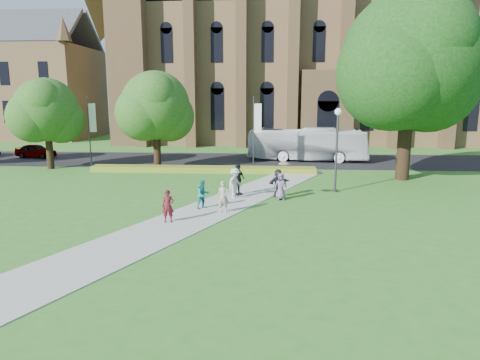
# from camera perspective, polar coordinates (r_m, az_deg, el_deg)

# --- Properties ---
(ground) EXTENTS (160.00, 160.00, 0.00)m
(ground) POSITION_cam_1_polar(r_m,az_deg,el_deg) (21.45, -5.04, -5.00)
(ground) COLOR #306F21
(ground) RESTS_ON ground
(road) EXTENTS (160.00, 10.00, 0.02)m
(road) POSITION_cam_1_polar(r_m,az_deg,el_deg) (40.93, -0.78, 2.68)
(road) COLOR black
(road) RESTS_ON ground
(footpath) EXTENTS (15.58, 28.54, 0.04)m
(footpath) POSITION_cam_1_polar(r_m,az_deg,el_deg) (22.39, -4.65, -4.26)
(footpath) COLOR #B2B2A8
(footpath) RESTS_ON ground
(flower_hedge) EXTENTS (18.00, 1.40, 0.45)m
(flower_hedge) POSITION_cam_1_polar(r_m,az_deg,el_deg) (34.45, -5.00, 1.44)
(flower_hedge) COLOR #A99521
(flower_hedge) RESTS_ON ground
(cathedral) EXTENTS (52.60, 18.25, 28.00)m
(cathedral) POSITION_cam_1_polar(r_m,az_deg,el_deg) (60.90, 10.64, 17.44)
(cathedral) COLOR brown
(cathedral) RESTS_ON ground
(building_west) EXTENTS (22.00, 14.00, 18.30)m
(building_west) POSITION_cam_1_polar(r_m,az_deg,el_deg) (72.72, -27.70, 12.33)
(building_west) COLOR brown
(building_west) RESTS_ON ground
(streetlamp) EXTENTS (0.44, 0.44, 5.24)m
(streetlamp) POSITION_cam_1_polar(r_m,az_deg,el_deg) (27.33, 12.81, 5.24)
(streetlamp) COLOR #38383D
(streetlamp) RESTS_ON ground
(large_tree) EXTENTS (9.60, 9.60, 13.20)m
(large_tree) POSITION_cam_1_polar(r_m,az_deg,el_deg) (32.96, 21.75, 14.51)
(large_tree) COLOR #332114
(large_tree) RESTS_ON ground
(street_tree_0) EXTENTS (5.20, 5.20, 7.50)m
(street_tree_0) POSITION_cam_1_polar(r_m,az_deg,el_deg) (38.92, -24.43, 8.49)
(street_tree_0) COLOR #332114
(street_tree_0) RESTS_ON ground
(street_tree_1) EXTENTS (5.60, 5.60, 8.05)m
(street_tree_1) POSITION_cam_1_polar(r_m,az_deg,el_deg) (36.08, -11.20, 9.68)
(street_tree_1) COLOR #332114
(street_tree_1) RESTS_ON ground
(banner_pole_0) EXTENTS (0.70, 0.10, 6.00)m
(banner_pole_0) POSITION_cam_1_polar(r_m,az_deg,el_deg) (35.68, 2.00, 6.92)
(banner_pole_0) COLOR #38383D
(banner_pole_0) RESTS_ON ground
(banner_pole_1) EXTENTS (0.70, 0.10, 6.00)m
(banner_pole_1) POSITION_cam_1_polar(r_m,az_deg,el_deg) (38.73, -19.33, 6.63)
(banner_pole_1) COLOR #38383D
(banner_pole_1) RESTS_ON ground
(tour_coach) EXTENTS (11.37, 3.90, 3.10)m
(tour_coach) POSITION_cam_1_polar(r_m,az_deg,el_deg) (40.86, 8.95, 4.74)
(tour_coach) COLOR silver
(tour_coach) RESTS_ON road
(car_0) EXTENTS (4.22, 2.24, 1.37)m
(car_0) POSITION_cam_1_polar(r_m,az_deg,el_deg) (46.95, -25.57, 3.53)
(car_0) COLOR gray
(car_0) RESTS_ON road
(pedestrian_0) EXTENTS (0.61, 0.45, 1.57)m
(pedestrian_0) POSITION_cam_1_polar(r_m,az_deg,el_deg) (20.54, -9.57, -3.45)
(pedestrian_0) COLOR #57141C
(pedestrian_0) RESTS_ON footpath
(pedestrian_1) EXTENTS (0.95, 0.91, 1.54)m
(pedestrian_1) POSITION_cam_1_polar(r_m,az_deg,el_deg) (22.82, -4.94, -1.93)
(pedestrian_1) COLOR teal
(pedestrian_1) RESTS_ON footpath
(pedestrian_2) EXTENTS (1.15, 1.33, 1.78)m
(pedestrian_2) POSITION_cam_1_polar(r_m,az_deg,el_deg) (25.12, -0.67, -0.42)
(pedestrian_2) COLOR silver
(pedestrian_2) RESTS_ON footpath
(pedestrian_3) EXTENTS (1.09, 1.16, 1.92)m
(pedestrian_3) POSITION_cam_1_polar(r_m,az_deg,el_deg) (25.90, -0.33, 0.09)
(pedestrian_3) COLOR black
(pedestrian_3) RESTS_ON footpath
(pedestrian_4) EXTENTS (0.82, 0.60, 1.54)m
(pedestrian_4) POSITION_cam_1_polar(r_m,az_deg,el_deg) (24.96, 5.47, -0.83)
(pedestrian_4) COLOR slate
(pedestrian_4) RESTS_ON footpath
(pedestrian_5) EXTENTS (1.51, 1.34, 1.66)m
(pedestrian_5) POSITION_cam_1_polar(r_m,az_deg,el_deg) (25.65, 5.09, -0.37)
(pedestrian_5) COLOR #25252C
(pedestrian_5) RESTS_ON footpath
(pedestrian_6) EXTENTS (0.61, 0.41, 1.64)m
(pedestrian_6) POSITION_cam_1_polar(r_m,az_deg,el_deg) (22.00, -2.25, -2.25)
(pedestrian_6) COLOR #9E9583
(pedestrian_6) RESTS_ON footpath
(parasol) EXTENTS (0.71, 0.71, 0.59)m
(parasol) POSITION_cam_1_polar(r_m,az_deg,el_deg) (24.87, 5.92, 1.60)
(parasol) COLOR tan
(parasol) RESTS_ON pedestrian_4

